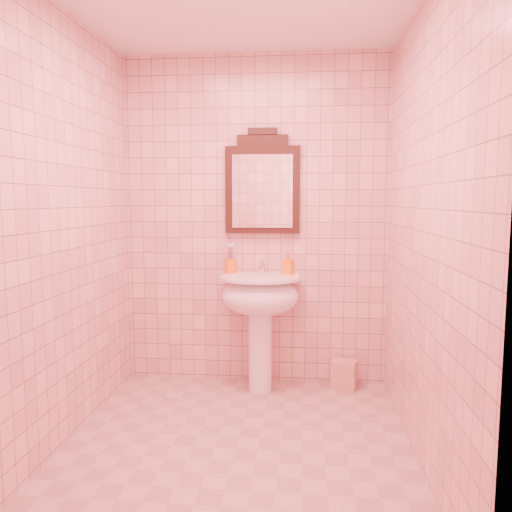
# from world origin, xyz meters

# --- Properties ---
(floor) EXTENTS (2.20, 2.20, 0.00)m
(floor) POSITION_xyz_m (0.00, 0.00, 0.00)
(floor) COLOR tan
(floor) RESTS_ON ground
(back_wall) EXTENTS (2.00, 0.02, 2.50)m
(back_wall) POSITION_xyz_m (0.00, 1.10, 1.25)
(back_wall) COLOR beige
(back_wall) RESTS_ON floor
(pedestal_sink) EXTENTS (0.58, 0.58, 0.86)m
(pedestal_sink) POSITION_xyz_m (0.06, 0.87, 0.66)
(pedestal_sink) COLOR white
(pedestal_sink) RESTS_ON floor
(faucet) EXTENTS (0.04, 0.16, 0.11)m
(faucet) POSITION_xyz_m (0.06, 1.01, 0.92)
(faucet) COLOR white
(faucet) RESTS_ON pedestal_sink
(mirror) EXTENTS (0.56, 0.06, 0.78)m
(mirror) POSITION_xyz_m (0.06, 1.07, 1.53)
(mirror) COLOR black
(mirror) RESTS_ON back_wall
(toothbrush_cup) EXTENTS (0.09, 0.09, 0.20)m
(toothbrush_cup) POSITION_xyz_m (-0.18, 1.04, 0.92)
(toothbrush_cup) COLOR orange
(toothbrush_cup) RESTS_ON pedestal_sink
(soap_dispenser) EXTENTS (0.10, 0.10, 0.16)m
(soap_dispenser) POSITION_xyz_m (0.26, 1.00, 0.94)
(soap_dispenser) COLOR orange
(soap_dispenser) RESTS_ON pedestal_sink
(towel) EXTENTS (0.21, 0.17, 0.22)m
(towel) POSITION_xyz_m (0.68, 0.98, 0.11)
(towel) COLOR tan
(towel) RESTS_ON floor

